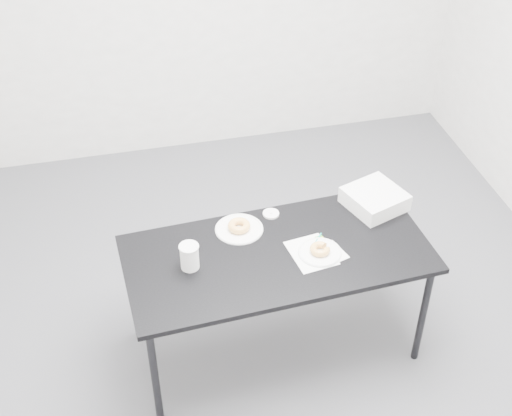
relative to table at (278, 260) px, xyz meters
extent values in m
plane|color=#45454A|center=(-0.08, 0.17, -0.65)|extent=(4.00, 4.00, 0.00)
cube|color=black|center=(0.00, 0.00, 0.04)|extent=(1.59, 0.81, 0.03)
cylinder|color=black|center=(-0.70, -0.34, -0.31)|extent=(0.04, 0.04, 0.68)
cylinder|color=black|center=(-0.73, 0.26, -0.31)|extent=(0.04, 0.04, 0.68)
cylinder|color=black|center=(0.73, -0.26, -0.31)|extent=(0.04, 0.04, 0.68)
cylinder|color=black|center=(0.70, 0.34, -0.31)|extent=(0.04, 0.04, 0.68)
cube|color=white|center=(0.16, -0.05, 0.05)|extent=(0.23, 0.28, 0.00)
cube|color=#3A912A|center=(0.24, 0.05, 0.06)|extent=(0.05, 0.05, 0.00)
cylinder|color=#0D9685|center=(0.22, 0.04, 0.06)|extent=(0.08, 0.10, 0.01)
cube|color=white|center=(0.25, -0.07, 0.06)|extent=(0.19, 0.19, 0.00)
cylinder|color=white|center=(0.21, -0.06, 0.06)|extent=(0.22, 0.22, 0.01)
torus|color=#DB8945|center=(0.21, -0.06, 0.08)|extent=(0.12, 0.12, 0.03)
cylinder|color=white|center=(-0.15, 0.22, 0.06)|extent=(0.25, 0.25, 0.01)
torus|color=#DB8945|center=(-0.15, 0.22, 0.08)|extent=(0.13, 0.13, 0.04)
cylinder|color=white|center=(-0.45, -0.01, 0.12)|extent=(0.09, 0.09, 0.14)
cylinder|color=white|center=(0.04, 0.30, 0.06)|extent=(0.09, 0.09, 0.01)
cube|color=silver|center=(0.61, 0.25, 0.10)|extent=(0.36, 0.36, 0.09)
camera|label=1|loc=(-0.73, -2.59, 2.47)|focal=50.00mm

